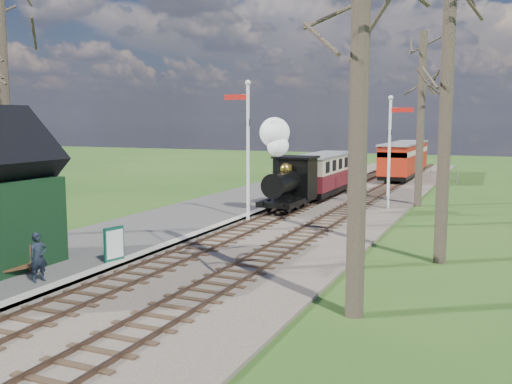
# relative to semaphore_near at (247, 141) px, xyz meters

# --- Properties ---
(distant_hills) EXTENTS (114.40, 48.00, 22.02)m
(distant_hills) POSITION_rel_semaphore_near_xyz_m (2.17, 48.38, -19.83)
(distant_hills) COLOR #385B23
(distant_hills) RESTS_ON ground
(ballast_bed) EXTENTS (8.00, 60.00, 0.10)m
(ballast_bed) POSITION_rel_semaphore_near_xyz_m (2.07, 6.00, -3.57)
(ballast_bed) COLOR brown
(ballast_bed) RESTS_ON ground
(track_near) EXTENTS (1.60, 60.00, 0.15)m
(track_near) POSITION_rel_semaphore_near_xyz_m (0.77, 6.00, -3.52)
(track_near) COLOR brown
(track_near) RESTS_ON ground
(track_far) EXTENTS (1.60, 60.00, 0.15)m
(track_far) POSITION_rel_semaphore_near_xyz_m (3.37, 6.00, -3.52)
(track_far) COLOR brown
(track_far) RESTS_ON ground
(platform) EXTENTS (5.00, 44.00, 0.20)m
(platform) POSITION_rel_semaphore_near_xyz_m (-2.73, -2.00, -3.52)
(platform) COLOR #474442
(platform) RESTS_ON ground
(coping_strip) EXTENTS (0.40, 44.00, 0.21)m
(coping_strip) POSITION_rel_semaphore_near_xyz_m (-0.43, -2.00, -3.52)
(coping_strip) COLOR #B2AD9E
(coping_strip) RESTS_ON ground
(semaphore_near) EXTENTS (1.22, 0.24, 6.22)m
(semaphore_near) POSITION_rel_semaphore_near_xyz_m (0.00, 0.00, 0.00)
(semaphore_near) COLOR silver
(semaphore_near) RESTS_ON ground
(semaphore_far) EXTENTS (1.22, 0.24, 5.72)m
(semaphore_far) POSITION_rel_semaphore_near_xyz_m (5.14, 6.00, -0.27)
(semaphore_far) COLOR silver
(semaphore_far) RESTS_ON ground
(bare_trees) EXTENTS (15.51, 22.39, 12.00)m
(bare_trees) POSITION_rel_semaphore_near_xyz_m (2.10, -5.90, 1.59)
(bare_trees) COLOR #382D23
(bare_trees) RESTS_ON ground
(fence_line) EXTENTS (12.60, 0.08, 1.00)m
(fence_line) POSITION_rel_semaphore_near_xyz_m (1.07, 20.00, -3.07)
(fence_line) COLOR slate
(fence_line) RESTS_ON ground
(locomotive) EXTENTS (1.78, 4.14, 4.44)m
(locomotive) POSITION_rel_semaphore_near_xyz_m (0.76, 3.04, -1.57)
(locomotive) COLOR black
(locomotive) RESTS_ON ground
(coach) EXTENTS (2.07, 7.10, 2.18)m
(coach) POSITION_rel_semaphore_near_xyz_m (0.77, 9.10, -2.12)
(coach) COLOR black
(coach) RESTS_ON ground
(red_carriage_a) EXTENTS (2.15, 5.32, 2.26)m
(red_carriage_a) POSITION_rel_semaphore_near_xyz_m (3.37, 18.97, -2.07)
(red_carriage_a) COLOR black
(red_carriage_a) RESTS_ON ground
(red_carriage_b) EXTENTS (2.15, 5.32, 2.26)m
(red_carriage_b) POSITION_rel_semaphore_near_xyz_m (3.37, 24.47, -2.07)
(red_carriage_b) COLOR black
(red_carriage_b) RESTS_ON ground
(sign_board) EXTENTS (0.25, 0.72, 1.06)m
(sign_board) POSITION_rel_semaphore_near_xyz_m (-0.59, -8.59, -2.89)
(sign_board) COLOR #0E4131
(sign_board) RESTS_ON platform
(bench) EXTENTS (0.87, 1.43, 0.79)m
(bench) POSITION_rel_semaphore_near_xyz_m (-2.20, -11.16, -3.05)
(bench) COLOR #4A2E1A
(bench) RESTS_ON platform
(person) EXTENTS (0.48, 0.57, 1.34)m
(person) POSITION_rel_semaphore_near_xyz_m (-1.06, -11.23, -2.75)
(person) COLOR black
(person) RESTS_ON platform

